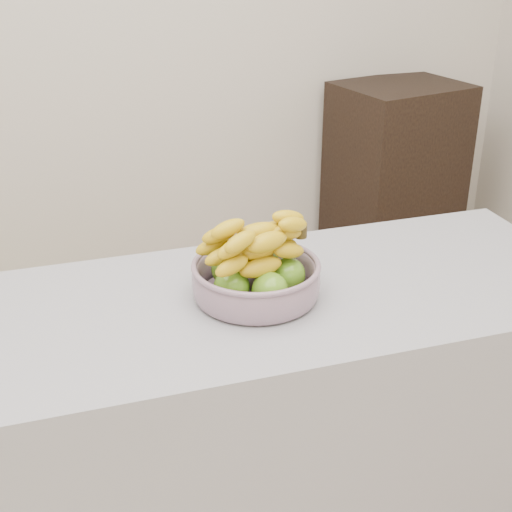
{
  "coord_description": "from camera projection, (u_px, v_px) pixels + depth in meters",
  "views": [
    {
      "loc": [
        -0.22,
        -1.07,
        1.67
      ],
      "look_at": [
        0.2,
        0.26,
        1.0
      ],
      "focal_mm": 50.0,
      "sensor_mm": 36.0,
      "label": 1
    }
  ],
  "objects": [
    {
      "name": "fruit_bowl",
      "position": [
        256.0,
        274.0,
        1.57
      ],
      "size": [
        0.29,
        0.29,
        0.18
      ],
      "rotation": [
        0.0,
        0.0,
        0.12
      ],
      "color": "#93A2B0",
      "rests_on": "counter"
    },
    {
      "name": "cabinet",
      "position": [
        394.0,
        188.0,
        3.4
      ],
      "size": [
        0.63,
        0.54,
        0.98
      ],
      "primitive_type": "cube",
      "rotation": [
        0.0,
        0.0,
        0.21
      ],
      "color": "black",
      "rests_on": "ground"
    },
    {
      "name": "counter",
      "position": [
        176.0,
        470.0,
        1.73
      ],
      "size": [
        2.0,
        0.6,
        0.9
      ],
      "primitive_type": "cube",
      "color": "#A5A4AD",
      "rests_on": "ground"
    }
  ]
}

